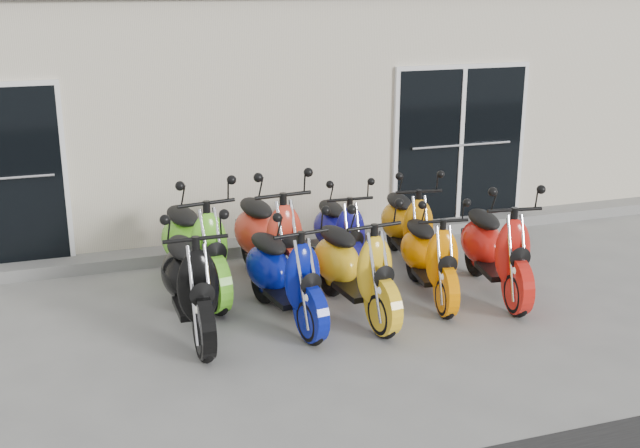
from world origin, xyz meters
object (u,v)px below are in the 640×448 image
at_px(scooter_front_black, 190,268).
at_px(scooter_back_blue, 340,222).
at_px(scooter_back_yellow, 408,215).
at_px(scooter_front_orange_b, 430,245).
at_px(scooter_back_green, 195,232).
at_px(scooter_back_red, 269,224).
at_px(scooter_front_orange_a, 354,254).
at_px(scooter_front_red, 497,236).
at_px(scooter_front_blue, 284,261).

relative_size(scooter_front_black, scooter_back_blue, 1.11).
bearing_deg(scooter_back_yellow, scooter_front_orange_b, -93.74).
relative_size(scooter_back_green, scooter_back_red, 0.98).
relative_size(scooter_front_orange_a, scooter_back_green, 0.94).
distance_m(scooter_front_orange_b, scooter_back_blue, 1.27).
bearing_deg(scooter_front_orange_b, scooter_back_blue, 129.86).
bearing_deg(scooter_back_red, scooter_front_orange_b, -35.93).
bearing_deg(scooter_front_orange_a, scooter_back_red, 113.33).
bearing_deg(scooter_front_red, scooter_back_green, 169.82).
bearing_deg(scooter_front_red, scooter_back_blue, 148.03).
bearing_deg(scooter_back_yellow, scooter_back_blue, -173.60).
distance_m(scooter_front_orange_a, scooter_front_orange_b, 0.98).
height_order(scooter_front_black, scooter_front_red, scooter_front_black).
distance_m(scooter_front_orange_a, scooter_back_yellow, 1.70).
bearing_deg(scooter_back_green, scooter_front_orange_b, -29.78).
bearing_deg(scooter_front_orange_b, scooter_front_orange_a, -161.82).
bearing_deg(scooter_front_blue, scooter_front_orange_a, -13.48).
xyz_separation_m(scooter_front_orange_b, scooter_back_yellow, (0.22, 1.06, 0.02)).
distance_m(scooter_front_black, scooter_front_orange_b, 2.67).
distance_m(scooter_front_blue, scooter_back_blue, 1.58).
distance_m(scooter_front_black, scooter_front_orange_a, 1.71).
bearing_deg(scooter_front_black, scooter_front_red, -0.97).
height_order(scooter_front_red, scooter_back_red, scooter_back_red).
bearing_deg(scooter_back_green, scooter_front_blue, -63.93).
bearing_deg(scooter_front_black, scooter_back_green, 76.96).
distance_m(scooter_front_blue, scooter_front_orange_b, 1.71).
bearing_deg(scooter_front_blue, scooter_back_green, 115.92).
height_order(scooter_front_blue, scooter_back_blue, scooter_front_blue).
relative_size(scooter_front_orange_a, scooter_back_blue, 1.08).
bearing_deg(scooter_front_orange_b, scooter_front_black, -169.94).
bearing_deg(scooter_front_red, scooter_front_blue, -172.01).
bearing_deg(scooter_front_blue, scooter_front_red, -9.21).
distance_m(scooter_back_green, scooter_back_yellow, 2.65).
height_order(scooter_front_orange_b, scooter_front_red, scooter_front_red).
bearing_deg(scooter_front_black, scooter_front_orange_b, 1.66).
bearing_deg(scooter_front_blue, scooter_front_black, 170.38).
relative_size(scooter_front_black, scooter_back_red, 0.95).
xyz_separation_m(scooter_front_black, scooter_back_red, (1.09, 1.02, 0.04)).
bearing_deg(scooter_back_yellow, scooter_front_black, -150.60).
distance_m(scooter_front_blue, scooter_back_red, 1.05).
relative_size(scooter_front_black, scooter_back_yellow, 1.08).
relative_size(scooter_front_red, scooter_back_red, 0.93).
distance_m(scooter_front_red, scooter_back_red, 2.56).
bearing_deg(scooter_back_yellow, scooter_front_blue, -141.06).
xyz_separation_m(scooter_front_blue, scooter_back_green, (-0.73, 1.06, 0.06)).
xyz_separation_m(scooter_front_black, scooter_front_orange_b, (2.67, 0.09, -0.08)).
relative_size(scooter_front_orange_a, scooter_back_red, 0.92).
distance_m(scooter_front_orange_b, scooter_back_red, 1.84).
xyz_separation_m(scooter_front_black, scooter_back_green, (0.24, 1.04, 0.03)).
bearing_deg(scooter_back_blue, scooter_front_black, -146.52).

